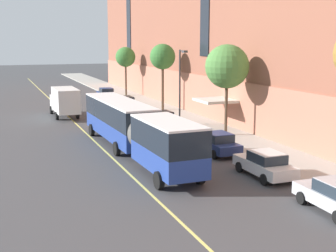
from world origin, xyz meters
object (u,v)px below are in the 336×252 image
at_px(parked_car_navy_0, 217,143).
at_px(street_tree_mid_block, 227,67).
at_px(parked_car_silver_2, 336,196).
at_px(street_tree_far_downtown, 125,57).
at_px(parked_car_white_6, 265,164).
at_px(street_tree_far_uptown, 163,57).
at_px(fire_hydrant, 193,127).
at_px(street_lamp, 181,79).
at_px(parked_car_navy_1, 106,94).
at_px(parked_car_black_5, 125,103).
at_px(box_truck, 65,101).
at_px(city_bus, 134,126).
at_px(parked_car_black_3, 162,119).

distance_m(parked_car_navy_0, street_tree_mid_block, 8.07).
xyz_separation_m(parked_car_silver_2, street_tree_mid_block, (3.41, 17.53, 5.06)).
bearing_deg(street_tree_far_downtown, parked_car_white_6, -94.63).
bearing_deg(street_tree_far_uptown, fire_hydrant, -98.28).
bearing_deg(street_lamp, parked_car_navy_1, 94.44).
height_order(parked_car_navy_1, parked_car_black_5, same).
bearing_deg(parked_car_navy_1, parked_car_black_5, -91.12).
height_order(street_tree_far_downtown, street_lamp, street_lamp).
xyz_separation_m(box_truck, street_tree_far_uptown, (11.09, 0.44, 4.34)).
relative_size(parked_car_navy_1, street_tree_far_downtown, 0.65).
height_order(street_tree_far_uptown, fire_hydrant, street_tree_far_uptown).
bearing_deg(street_lamp, fire_hydrant, -91.82).
relative_size(parked_car_black_5, street_lamp, 0.68).
relative_size(parked_car_black_5, street_tree_mid_block, 0.63).
relative_size(parked_car_white_6, box_truck, 0.63).
height_order(parked_car_silver_2, street_tree_far_uptown, street_tree_far_uptown).
relative_size(parked_car_white_6, street_tree_mid_block, 0.60).
distance_m(city_bus, parked_car_silver_2, 15.38).
bearing_deg(parked_car_black_3, street_tree_far_uptown, 69.22).
bearing_deg(parked_car_silver_2, street_tree_far_downtown, 85.95).
bearing_deg(street_lamp, parked_car_navy_0, -98.73).
bearing_deg(fire_hydrant, parked_car_black_3, 120.96).
bearing_deg(fire_hydrant, parked_car_silver_2, -94.43).
height_order(parked_car_black_3, street_tree_far_downtown, street_tree_far_downtown).
xyz_separation_m(parked_car_silver_2, parked_car_black_3, (-0.27, 23.13, -0.00)).
distance_m(parked_car_navy_1, parked_car_black_5, 10.31).
bearing_deg(parked_car_navy_0, parked_car_black_3, 91.29).
bearing_deg(parked_car_black_5, parked_car_black_3, -89.91).
relative_size(parked_car_black_3, parked_car_black_5, 0.93).
bearing_deg(parked_car_navy_0, city_bus, 160.33).
distance_m(city_bus, parked_car_navy_0, 6.06).
relative_size(city_bus, parked_car_black_3, 4.31).
xyz_separation_m(parked_car_navy_1, box_truck, (-7.59, -13.32, 0.97)).
xyz_separation_m(parked_car_black_3, fire_hydrant, (1.83, -3.05, -0.29)).
xyz_separation_m(parked_car_navy_0, parked_car_navy_1, (-0.06, 33.46, 0.00)).
bearing_deg(box_truck, fire_hydrant, -53.15).
distance_m(parked_car_black_5, street_lamp, 12.87).
xyz_separation_m(parked_car_black_3, street_tree_mid_block, (3.69, -5.60, 5.06)).
relative_size(street_tree_mid_block, street_tree_far_downtown, 1.09).
bearing_deg(parked_car_black_5, box_truck, -157.80).
distance_m(street_tree_far_uptown, fire_hydrant, 14.06).
bearing_deg(street_tree_mid_block, city_bus, -160.11).
relative_size(parked_car_navy_0, parked_car_white_6, 0.96).
relative_size(parked_car_navy_0, box_truck, 0.60).
distance_m(parked_car_black_5, street_tree_mid_block, 18.95).
distance_m(parked_car_navy_1, street_tree_far_downtown, 6.41).
height_order(box_truck, street_lamp, street_lamp).
height_order(parked_car_navy_0, parked_car_black_5, same).
bearing_deg(city_bus, fire_hydrant, 39.06).
bearing_deg(fire_hydrant, street_tree_far_uptown, 81.72).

